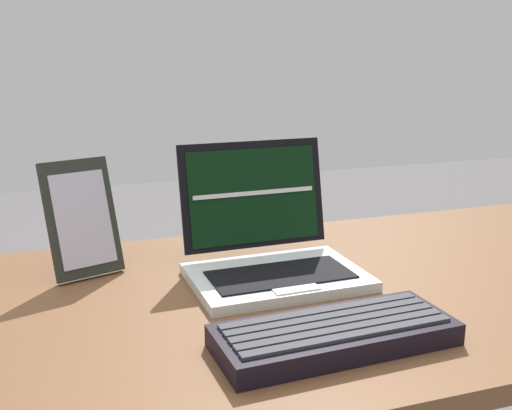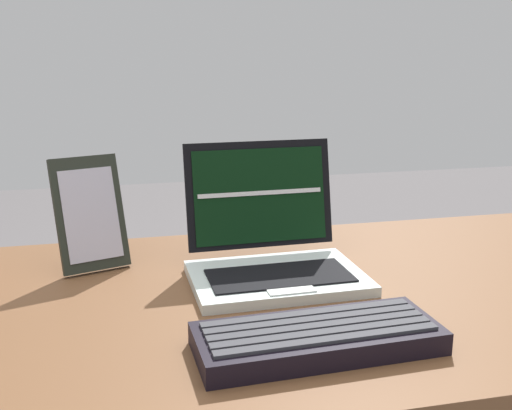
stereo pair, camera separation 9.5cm
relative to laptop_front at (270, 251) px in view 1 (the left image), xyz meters
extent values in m
cube|color=brown|center=(0.02, -0.07, -0.06)|extent=(1.61, 0.66, 0.03)
cube|color=silver|center=(0.00, -0.03, -0.03)|extent=(0.28, 0.20, 0.02)
cube|color=black|center=(0.00, -0.05, -0.02)|extent=(0.23, 0.11, 0.00)
cube|color=silver|center=(0.00, -0.11, -0.02)|extent=(0.07, 0.03, 0.00)
cube|color=black|center=(0.00, 0.08, 0.08)|extent=(0.26, 0.05, 0.18)
cube|color=black|center=(0.00, 0.07, 0.08)|extent=(0.23, 0.04, 0.16)
cube|color=silver|center=(0.00, 0.07, 0.08)|extent=(0.22, 0.01, 0.01)
cube|color=black|center=(-0.01, -0.26, -0.03)|extent=(0.31, 0.13, 0.03)
cube|color=#38383D|center=(0.00, -0.29, -0.01)|extent=(0.28, 0.03, 0.00)
cube|color=#38383D|center=(-0.01, -0.28, -0.01)|extent=(0.28, 0.03, 0.00)
cube|color=#38383D|center=(-0.01, -0.26, -0.01)|extent=(0.28, 0.03, 0.00)
cube|color=#38383D|center=(-0.01, -0.24, -0.01)|extent=(0.28, 0.03, 0.00)
cube|color=#38383D|center=(-0.01, -0.22, -0.01)|extent=(0.28, 0.03, 0.00)
cube|color=#23281F|center=(-0.29, 0.11, 0.05)|extent=(0.13, 0.10, 0.19)
cube|color=silver|center=(-0.28, 0.10, 0.05)|extent=(0.10, 0.07, 0.15)
cube|color=#23281F|center=(-0.30, 0.14, -0.03)|extent=(0.02, 0.02, 0.03)
camera|label=1|loc=(-0.33, -0.89, 0.33)|focal=43.22mm
camera|label=2|loc=(-0.24, -0.92, 0.33)|focal=43.22mm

